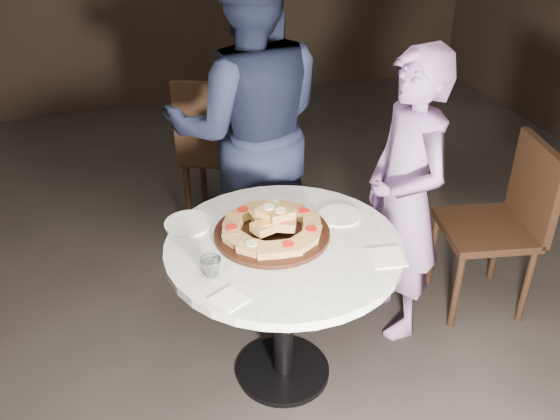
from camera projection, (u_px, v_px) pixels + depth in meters
name	position (u px, v px, depth m)	size (l,w,h in m)	color
floor	(271.00, 367.00, 2.95)	(7.00, 7.00, 0.00)	black
table	(284.00, 270.00, 2.60)	(1.08, 1.08, 0.73)	black
serving_board	(272.00, 233.00, 2.58)	(0.48, 0.48, 0.02)	black
focaccia_pile	(272.00, 225.00, 2.56)	(0.43, 0.42, 0.11)	#A97A41
plate_left	(189.00, 223.00, 2.65)	(0.20, 0.20, 0.01)	white
plate_right	(340.00, 216.00, 2.71)	(0.18, 0.18, 0.01)	white
water_glass	(211.00, 267.00, 2.33)	(0.08, 0.08, 0.07)	silver
napkin_near	(230.00, 299.00, 2.23)	(0.11, 0.11, 0.01)	white
napkin_far	(387.00, 258.00, 2.44)	(0.13, 0.13, 0.01)	white
chair_far	(221.00, 144.00, 3.69)	(0.63, 0.64, 1.00)	black
chair_right	(506.00, 216.00, 3.10)	(0.52, 0.50, 0.91)	black
diner_navy	(249.00, 128.00, 3.14)	(0.86, 0.67, 1.77)	#141A32
diner_teal	(405.00, 199.00, 2.87)	(0.52, 0.34, 1.43)	#8369A3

